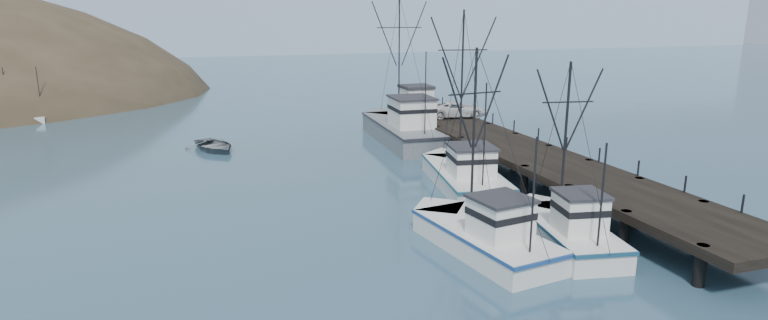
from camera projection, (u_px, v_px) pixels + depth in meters
ground at (433, 284)px, 27.50m from camera, size 400.00×400.00×0.00m
pier at (519, 151)px, 46.14m from camera, size 6.00×44.00×2.00m
distant_ridge at (249, 51)px, 186.98m from camera, size 360.00×40.00×26.00m
distant_ridge_far at (79, 52)px, 185.35m from camera, size 180.00×25.00×18.00m
trawler_near at (566, 229)px, 32.11m from camera, size 4.57×9.75×10.04m
trawler_mid at (481, 235)px, 31.37m from camera, size 4.98×10.90×10.79m
trawler_far at (463, 174)px, 43.06m from camera, size 5.85×12.65×12.67m
work_vessel at (404, 128)px, 57.69m from camera, size 5.72×16.96×13.99m
pier_shed at (416, 99)px, 61.82m from camera, size 3.00×3.20×2.80m
pickup_truck at (457, 109)px, 59.10m from camera, size 6.04×3.58×1.58m
motorboat at (214, 150)px, 54.03m from camera, size 5.76×6.74×1.18m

